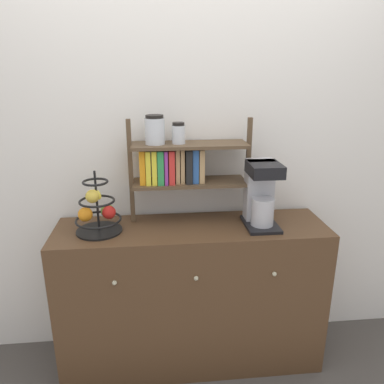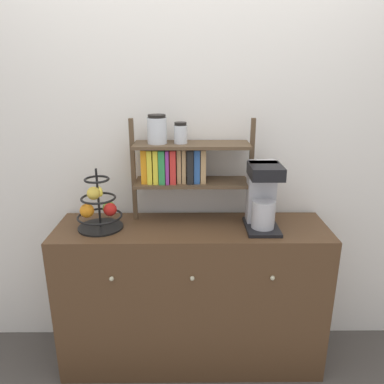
% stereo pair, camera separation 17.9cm
% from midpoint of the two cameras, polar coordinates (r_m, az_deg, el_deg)
% --- Properties ---
extents(ground_plane, '(12.00, 12.00, 0.00)m').
position_cam_midpoint_polar(ground_plane, '(2.39, -1.85, -27.11)').
color(ground_plane, '#47423D').
extents(wall_back, '(7.00, 0.05, 2.60)m').
position_cam_midpoint_polar(wall_back, '(2.18, -3.09, 7.60)').
color(wall_back, silver).
rests_on(wall_back, ground_plane).
extents(sideboard, '(1.50, 0.44, 0.88)m').
position_cam_midpoint_polar(sideboard, '(2.27, -2.37, -15.54)').
color(sideboard, '#4C331E').
rests_on(sideboard, ground_plane).
extents(coffee_maker, '(0.18, 0.25, 0.36)m').
position_cam_midpoint_polar(coffee_maker, '(2.05, 8.03, -0.19)').
color(coffee_maker, black).
rests_on(coffee_maker, sideboard).
extents(fruit_stand, '(0.24, 0.24, 0.33)m').
position_cam_midpoint_polar(fruit_stand, '(2.04, -16.58, -2.88)').
color(fruit_stand, black).
rests_on(fruit_stand, sideboard).
extents(shelf_hutch, '(0.68, 0.20, 0.60)m').
position_cam_midpoint_polar(shelf_hutch, '(2.06, -4.94, 4.81)').
color(shelf_hutch, brown).
rests_on(shelf_hutch, sideboard).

